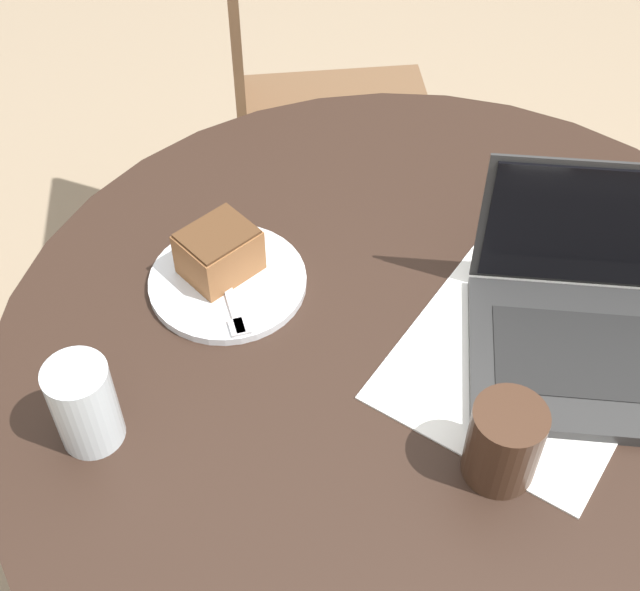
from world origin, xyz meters
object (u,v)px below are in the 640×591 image
plate (228,281)px  coffee_glass (504,443)px  laptop (605,326)px  chair (303,118)px

plate → coffee_glass: bearing=-88.2°
coffee_glass → laptop: 0.24m
chair → plate: (-0.56, -0.40, 0.24)m
coffee_glass → laptop: bearing=2.3°
coffee_glass → laptop: (0.24, 0.01, -0.02)m
plate → coffee_glass: size_ratio=1.97×
chair → plate: size_ratio=4.57×
laptop → chair: bearing=-57.7°
laptop → coffee_glass: bearing=55.2°
chair → laptop: bearing=20.3°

